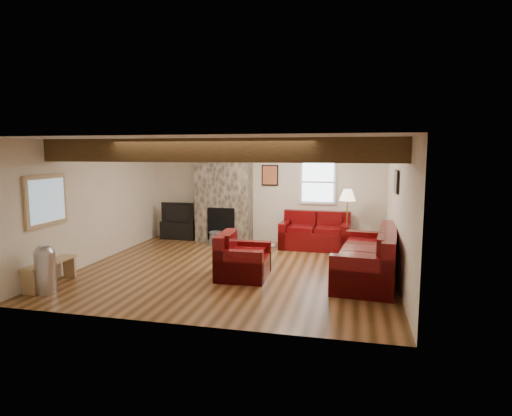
# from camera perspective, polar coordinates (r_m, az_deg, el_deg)

# --- Properties ---
(room) EXTENTS (8.00, 8.00, 8.00)m
(room) POSITION_cam_1_polar(r_m,az_deg,el_deg) (8.21, -2.84, 0.24)
(room) COLOR #4E3114
(room) RESTS_ON ground
(floor) EXTENTS (6.00, 6.00, 0.00)m
(floor) POSITION_cam_1_polar(r_m,az_deg,el_deg) (8.46, -2.79, -8.19)
(floor) COLOR #4E3114
(floor) RESTS_ON ground
(oak_beam) EXTENTS (6.00, 0.36, 0.38)m
(oak_beam) POSITION_cam_1_polar(r_m,az_deg,el_deg) (6.95, -5.74, 7.66)
(oak_beam) COLOR #33200F
(oak_beam) RESTS_ON room
(chimney_breast) EXTENTS (1.40, 0.67, 2.50)m
(chimney_breast) POSITION_cam_1_polar(r_m,az_deg,el_deg) (10.87, -4.33, 1.86)
(chimney_breast) COLOR #38342B
(chimney_breast) RESTS_ON floor
(back_window) EXTENTS (0.90, 0.08, 1.10)m
(back_window) POSITION_cam_1_polar(r_m,az_deg,el_deg) (10.60, 8.25, 3.45)
(back_window) COLOR white
(back_window) RESTS_ON room
(hatch_window) EXTENTS (0.08, 1.00, 0.90)m
(hatch_window) POSITION_cam_1_polar(r_m,az_deg,el_deg) (8.23, -26.18, 0.90)
(hatch_window) COLOR tan
(hatch_window) RESTS_ON room
(ceiling_dome) EXTENTS (0.40, 0.40, 0.18)m
(ceiling_dome) POSITION_cam_1_polar(r_m,az_deg,el_deg) (8.83, 4.42, 8.48)
(ceiling_dome) COLOR white
(ceiling_dome) RESTS_ON room
(artwork_back) EXTENTS (0.42, 0.06, 0.52)m
(artwork_back) POSITION_cam_1_polar(r_m,az_deg,el_deg) (10.76, 1.87, 4.38)
(artwork_back) COLOR black
(artwork_back) RESTS_ON room
(artwork_right) EXTENTS (0.06, 0.55, 0.42)m
(artwork_right) POSITION_cam_1_polar(r_m,az_deg,el_deg) (8.18, 18.16, 3.37)
(artwork_right) COLOR black
(artwork_right) RESTS_ON room
(sofa_three) EXTENTS (1.22, 2.46, 0.92)m
(sofa_three) POSITION_cam_1_polar(r_m,az_deg,el_deg) (7.98, 14.55, -5.97)
(sofa_three) COLOR #400804
(sofa_three) RESTS_ON floor
(loveseat) EXTENTS (1.64, 0.98, 0.86)m
(loveseat) POSITION_cam_1_polar(r_m,az_deg,el_deg) (10.27, 7.88, -2.99)
(loveseat) COLOR #400804
(loveseat) RESTS_ON floor
(armchair_red) EXTENTS (0.92, 1.04, 0.81)m
(armchair_red) POSITION_cam_1_polar(r_m,az_deg,el_deg) (7.86, -1.70, -6.34)
(armchair_red) COLOR #400804
(armchair_red) RESTS_ON floor
(coffee_table) EXTENTS (0.92, 0.92, 0.48)m
(coffee_table) POSITION_cam_1_polar(r_m,az_deg,el_deg) (8.64, -0.41, -6.31)
(coffee_table) COLOR #452716
(coffee_table) RESTS_ON floor
(tv_cabinet) EXTENTS (0.94, 0.37, 0.47)m
(tv_cabinet) POSITION_cam_1_polar(r_m,az_deg,el_deg) (11.47, -10.20, -2.92)
(tv_cabinet) COLOR black
(tv_cabinet) RESTS_ON floor
(television) EXTENTS (0.88, 0.12, 0.51)m
(television) POSITION_cam_1_polar(r_m,az_deg,el_deg) (11.39, -10.25, -0.50)
(television) COLOR black
(television) RESTS_ON tv_cabinet
(floor_lamp) EXTENTS (0.37, 0.37, 1.44)m
(floor_lamp) POSITION_cam_1_polar(r_m,az_deg,el_deg) (10.00, 12.10, 1.26)
(floor_lamp) COLOR #A79045
(floor_lamp) RESTS_ON floor
(pine_bench) EXTENTS (0.26, 1.11, 0.42)m
(pine_bench) POSITION_cam_1_polar(r_m,az_deg,el_deg) (8.23, -25.75, -7.88)
(pine_bench) COLOR tan
(pine_bench) RESTS_ON floor
(pedal_bin) EXTENTS (0.35, 0.35, 0.81)m
(pedal_bin) POSITION_cam_1_polar(r_m,az_deg,el_deg) (7.79, -26.29, -7.27)
(pedal_bin) COLOR #B4B4B9
(pedal_bin) RESTS_ON floor
(coal_bucket) EXTENTS (0.35, 0.35, 0.33)m
(coal_bucket) POSITION_cam_1_polar(r_m,az_deg,el_deg) (10.64, -5.41, -4.01)
(coal_bucket) COLOR gray
(coal_bucket) RESTS_ON floor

